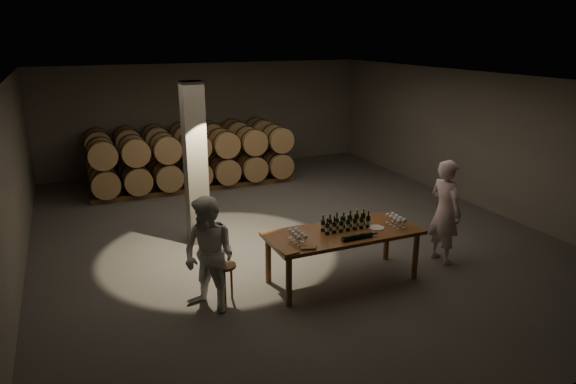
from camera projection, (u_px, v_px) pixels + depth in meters
name	position (u px, v px, depth m)	size (l,w,h in m)	color
room	(195.00, 165.00, 10.00)	(12.00, 12.00, 12.00)	#514E4B
tasting_table	(343.00, 237.00, 8.56)	(2.60, 1.10, 0.90)	brown
barrel_stack_back	(184.00, 149.00, 14.92)	(5.48, 0.95, 1.57)	brown
barrel_stack_front	(195.00, 159.00, 13.70)	(5.48, 0.95, 1.57)	brown
bottle_cluster	(346.00, 223.00, 8.58)	(0.85, 0.22, 0.30)	black
lying_bottles	(358.00, 237.00, 8.20)	(0.64, 0.09, 0.09)	black
glass_cluster_left	(298.00, 234.00, 8.09)	(0.19, 0.41, 0.16)	silver
glass_cluster_right	(396.00, 218.00, 8.76)	(0.20, 0.42, 0.18)	silver
plate	(376.00, 228.00, 8.66)	(0.26, 0.26, 0.02)	white
notebook_near	(308.00, 247.00, 7.87)	(0.23, 0.19, 0.03)	brown
notebook_corner	(288.00, 251.00, 7.73)	(0.23, 0.30, 0.03)	brown
pen	(313.00, 247.00, 7.89)	(0.01, 0.01, 0.15)	black
stool	(224.00, 271.00, 7.97)	(0.37, 0.37, 0.62)	brown
person_man	(445.00, 212.00, 9.28)	(0.70, 0.46, 1.93)	silver
person_woman	(209.00, 255.00, 7.61)	(0.87, 0.68, 1.80)	silver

